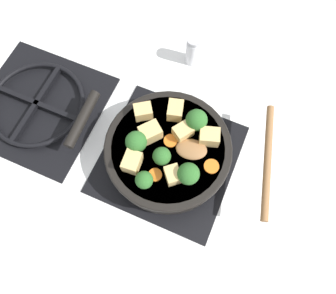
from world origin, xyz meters
The scene contains 21 objects.
ground_plane centered at (0.00, 0.00, 0.00)m, with size 2.40×2.40×0.00m, color white.
front_burner_grate centered at (0.00, 0.00, 0.01)m, with size 0.31×0.31×0.03m.
rear_burner_grate centered at (0.00, 0.36, 0.01)m, with size 0.31×0.31×0.03m.
skillet_pan centered at (0.00, 0.00, 0.06)m, with size 0.28×0.37×0.06m.
wooden_spoon centered at (0.04, -0.14, 0.09)m, with size 0.25×0.24×0.02m.
tofu_cube_center_large centered at (-0.06, -0.04, 0.10)m, with size 0.04×0.03×0.03m, color #DBB770.
tofu_cube_near_handle centered at (0.01, 0.05, 0.10)m, with size 0.04×0.04×0.04m, color #DBB770.
tofu_cube_east_chunk centered at (0.04, -0.02, 0.10)m, with size 0.04×0.03×0.03m, color #DBB770.
tofu_cube_west_chunk centered at (-0.07, 0.05, 0.10)m, with size 0.04×0.03×0.03m, color #DBB770.
tofu_cube_back_piece centered at (0.08, 0.02, 0.10)m, with size 0.04×0.03×0.03m, color #DBB770.
tofu_cube_front_piece centered at (0.05, 0.08, 0.10)m, with size 0.04×0.03×0.03m, color #DBB770.
tofu_cube_mid_small centered at (0.05, -0.08, 0.10)m, with size 0.04×0.03×0.03m, color #DBB770.
broccoli_floret_near_spoon centered at (0.07, -0.04, 0.11)m, with size 0.05×0.05×0.05m.
broccoli_floret_center_top centered at (-0.03, 0.06, 0.11)m, with size 0.05×0.05×0.05m.
broccoli_floret_east_rim centered at (-0.09, 0.01, 0.11)m, with size 0.04×0.04×0.04m.
broccoli_floret_west_rim centered at (-0.03, 0.00, 0.11)m, with size 0.04×0.04×0.05m.
broccoli_floret_north_edge centered at (-0.05, -0.07, 0.11)m, with size 0.05×0.05×0.05m.
carrot_slice_orange_thin centered at (-0.01, -0.10, 0.08)m, with size 0.03×0.03×0.01m, color orange.
carrot_slice_near_center centered at (0.01, 0.00, 0.08)m, with size 0.03×0.03×0.01m, color orange.
carrot_slice_edge_slice centered at (-0.07, 0.00, 0.08)m, with size 0.03×0.03×0.01m, color orange.
salt_shaker centered at (0.29, 0.05, 0.04)m, with size 0.04×0.04×0.09m.
Camera 1 is at (-0.23, -0.10, 0.75)m, focal length 35.00 mm.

